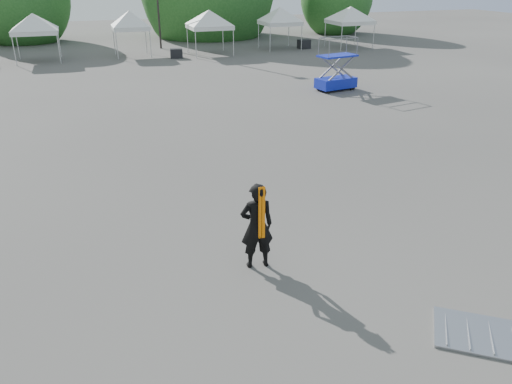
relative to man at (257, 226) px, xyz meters
name	(u,v)px	position (x,y,z in m)	size (l,w,h in m)	color
ground	(243,212)	(0.54, 2.72, -1.01)	(120.00, 120.00, 0.00)	#474442
tent_d	(33,17)	(-5.87, 31.11, 2.04)	(4.38, 4.38, 3.88)	silver
tent_e	(129,14)	(0.84, 31.38, 2.04)	(3.77, 3.77, 3.88)	silver
tent_f	(209,13)	(6.68, 30.15, 2.04)	(4.45, 4.45, 3.88)	silver
tent_g	(280,10)	(12.95, 31.17, 2.04)	(4.20, 4.20, 3.88)	silver
tent_h	(351,10)	(18.81, 29.98, 2.04)	(4.53, 4.53, 3.88)	silver
man	(257,226)	(0.00, 0.00, 0.00)	(0.78, 0.55, 2.02)	black
scissor_lift	(337,64)	(10.09, 15.55, 0.41)	(2.35, 1.48, 2.82)	#100CA5
barrier_mid	(503,338)	(3.39, -3.83, -0.98)	(2.61, 2.37, 0.08)	#979A9F
crate_mid	(176,53)	(3.82, 29.30, -0.67)	(0.90, 0.70, 0.70)	black
crate_east	(304,44)	(14.96, 30.64, -0.65)	(0.94, 0.73, 0.73)	black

